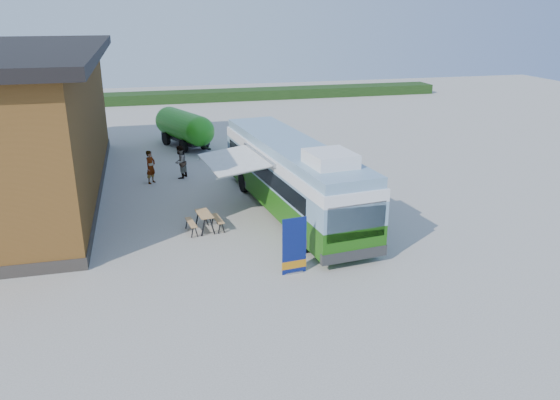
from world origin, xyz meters
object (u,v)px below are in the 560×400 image
object	(u,v)px
banner	(294,251)
slurry_tanker	(184,127)
bus	(292,175)
person_a	(151,167)
person_b	(180,162)
picnic_table	(204,218)

from	to	relation	value
banner	slurry_tanker	world-z (taller)	slurry_tanker
banner	slurry_tanker	size ratio (longest dim) A/B	0.34
bus	slurry_tanker	world-z (taller)	bus
person_a	person_b	size ratio (longest dim) A/B	0.98
picnic_table	person_a	xyz separation A→B (m)	(-2.06, 7.67, 0.30)
person_b	picnic_table	bearing A→B (deg)	35.26
slurry_tanker	person_a	bearing A→B (deg)	-129.98
bus	picnic_table	size ratio (longest dim) A/B	8.05
picnic_table	slurry_tanker	world-z (taller)	slurry_tanker
picnic_table	person_a	distance (m)	7.95
banner	person_a	xyz separation A→B (m)	(-4.79, 12.53, 0.03)
person_a	slurry_tanker	size ratio (longest dim) A/B	0.29
picnic_table	person_b	world-z (taller)	person_b
picnic_table	person_b	size ratio (longest dim) A/B	0.86
bus	person_a	world-z (taller)	bus
bus	banner	size ratio (longest dim) A/B	5.95
person_a	picnic_table	bearing A→B (deg)	-124.78
bus	picnic_table	world-z (taller)	bus
banner	person_b	xyz separation A→B (m)	(-3.13, 13.09, 0.05)
banner	person_a	size ratio (longest dim) A/B	1.19
picnic_table	slurry_tanker	xyz separation A→B (m)	(0.45, 15.58, 0.83)
person_a	person_b	xyz separation A→B (m)	(1.66, 0.56, 0.02)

